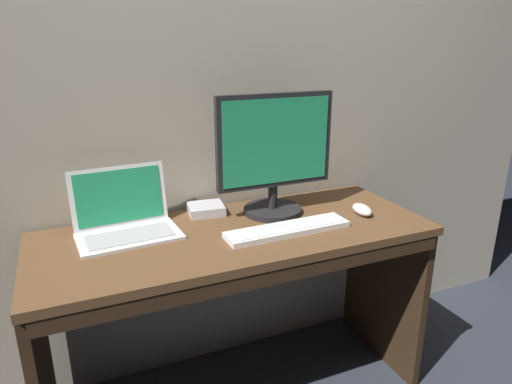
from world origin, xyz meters
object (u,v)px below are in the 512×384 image
object	(u,v)px
wired_keyboard	(288,229)
external_monitor	(275,155)
external_drive_box	(206,209)
laptop_white	(126,221)
computer_mouse	(362,210)

from	to	relation	value
wired_keyboard	external_monitor	bearing A→B (deg)	79.90
external_drive_box	laptop_white	bearing A→B (deg)	-166.21
wired_keyboard	computer_mouse	world-z (taller)	computer_mouse
external_monitor	computer_mouse	xyz separation A→B (m)	(0.33, -0.15, -0.23)
external_monitor	wired_keyboard	size ratio (longest dim) A/B	1.01
external_monitor	computer_mouse	distance (m)	0.42
computer_mouse	external_monitor	bearing A→B (deg)	159.38
laptop_white	wired_keyboard	xyz separation A→B (m)	(0.55, -0.22, -0.04)
laptop_white	external_monitor	xyz separation A→B (m)	(0.58, -0.03, 0.20)
wired_keyboard	computer_mouse	distance (m)	0.36
external_monitor	wired_keyboard	xyz separation A→B (m)	(-0.03, -0.19, -0.23)
wired_keyboard	laptop_white	bearing A→B (deg)	158.15
laptop_white	external_drive_box	size ratio (longest dim) A/B	2.63
wired_keyboard	computer_mouse	size ratio (longest dim) A/B	4.21
wired_keyboard	external_drive_box	bearing A→B (deg)	126.27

